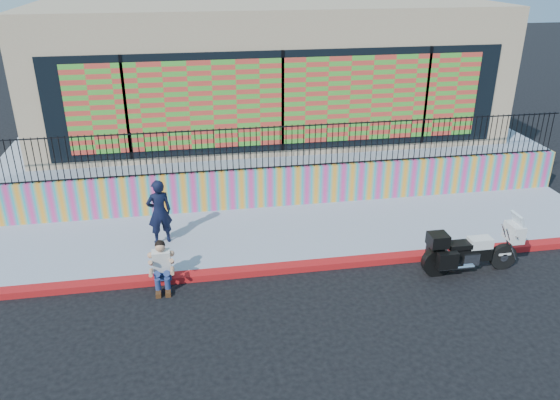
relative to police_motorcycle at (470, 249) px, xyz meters
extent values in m
plane|color=black|center=(-3.38, 0.73, -0.57)|extent=(90.00, 90.00, 0.00)
cube|color=maroon|center=(-3.38, 0.73, -0.50)|extent=(16.00, 0.30, 0.15)
cube|color=#9199AE|center=(-3.38, 2.38, -0.50)|extent=(16.00, 3.00, 0.15)
cube|color=#D93989|center=(-3.38, 3.98, 0.13)|extent=(16.00, 0.20, 1.10)
cube|color=#9199AE|center=(-3.38, 9.08, 0.05)|extent=(16.00, 10.00, 1.25)
cube|color=tan|center=(-3.38, 8.88, 2.68)|extent=(14.00, 8.00, 4.00)
cube|color=black|center=(-3.38, 4.86, 2.28)|extent=(12.60, 0.04, 2.80)
cube|color=red|center=(-3.38, 4.83, 2.28)|extent=(11.48, 0.02, 2.40)
cylinder|color=black|center=(0.84, 0.00, -0.27)|extent=(0.62, 0.13, 0.62)
cylinder|color=black|center=(-0.75, 0.00, -0.27)|extent=(0.62, 0.13, 0.62)
cube|color=black|center=(0.04, 0.00, -0.11)|extent=(0.89, 0.26, 0.32)
cube|color=silver|center=(0.00, 0.00, -0.20)|extent=(0.37, 0.32, 0.28)
cube|color=silver|center=(0.21, 0.00, 0.15)|extent=(0.51, 0.30, 0.22)
cube|color=black|center=(-0.28, 0.00, 0.14)|extent=(0.51, 0.32, 0.11)
cube|color=silver|center=(1.00, 0.00, 0.34)|extent=(0.28, 0.49, 0.39)
cube|color=silver|center=(1.04, 0.00, 0.64)|extent=(0.17, 0.43, 0.32)
cube|color=black|center=(-0.80, 0.00, 0.31)|extent=(0.41, 0.39, 0.28)
cube|color=black|center=(-0.66, -0.28, -0.06)|extent=(0.45, 0.17, 0.37)
cube|color=black|center=(-0.66, 0.28, -0.06)|extent=(0.45, 0.17, 0.37)
cube|color=silver|center=(0.84, 0.00, -0.17)|extent=(0.30, 0.15, 0.06)
imported|color=black|center=(-6.81, 2.32, 0.39)|extent=(0.68, 0.53, 1.62)
cube|color=navy|center=(-6.75, 0.67, -0.33)|extent=(0.36, 0.28, 0.18)
cube|color=silver|center=(-6.75, 0.63, 0.02)|extent=(0.38, 0.27, 0.54)
sphere|color=tan|center=(-6.75, 0.59, 0.38)|extent=(0.21, 0.21, 0.21)
cube|color=#472814|center=(-6.85, 0.23, -0.52)|extent=(0.11, 0.26, 0.10)
cube|color=#472814|center=(-6.65, 0.23, -0.52)|extent=(0.11, 0.26, 0.10)
camera|label=1|loc=(-5.97, -9.73, 5.95)|focal=35.00mm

